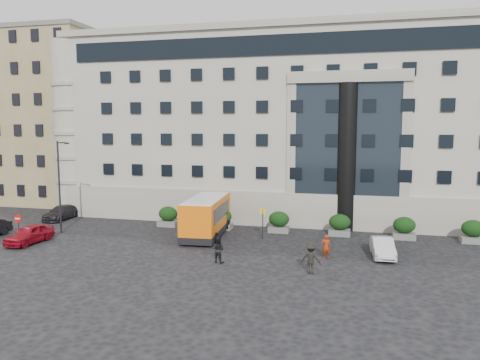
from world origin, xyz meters
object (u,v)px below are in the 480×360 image
object	(u,v)px
street_lamp	(60,183)
parked_car_c	(61,213)
hedge_e	(404,228)
red_truck	(136,192)
white_taxi	(383,247)
no_entry_sign	(18,223)
pedestrian_a	(326,247)
pedestrian_b	(218,249)
hedge_f	(473,231)
bus_stop_sign	(263,218)
hedge_b	(222,219)
minibus	(206,215)
parked_car_d	(81,206)
hedge_a	(168,216)
pedestrian_c	(311,258)
parked_car_a	(29,234)
hedge_c	(279,222)
hedge_d	(340,225)

from	to	relation	value
street_lamp	parked_car_c	xyz separation A→B (m)	(-3.65, 5.21, -3.69)
hedge_e	street_lamp	size ratio (longest dim) A/B	0.23
red_truck	white_taxi	bearing A→B (deg)	-24.17
no_entry_sign	pedestrian_a	distance (m)	23.98
street_lamp	pedestrian_b	size ratio (longest dim) A/B	4.40
hedge_f	bus_stop_sign	world-z (taller)	bus_stop_sign
hedge_b	minibus	world-z (taller)	minibus
hedge_b	parked_car_d	world-z (taller)	hedge_b
hedge_a	red_truck	world-z (taller)	red_truck
hedge_a	hedge_e	world-z (taller)	same
pedestrian_c	parked_car_a	bearing A→B (deg)	0.66
hedge_a	parked_car_a	bearing A→B (deg)	-133.50
hedge_f	white_taxi	bearing A→B (deg)	-140.79
parked_car_a	pedestrian_c	bearing A→B (deg)	-2.49
hedge_c	pedestrian_a	bearing A→B (deg)	-58.34
hedge_a	hedge_d	size ratio (longest dim) A/B	1.00
no_entry_sign	pedestrian_c	distance (m)	23.30
hedge_c	hedge_d	world-z (taller)	same
hedge_c	street_lamp	world-z (taller)	street_lamp
parked_car_d	pedestrian_c	distance (m)	30.53
street_lamp	minibus	xyz separation A→B (m)	(12.60, 1.93, -2.57)
hedge_d	pedestrian_c	world-z (taller)	pedestrian_c
street_lamp	parked_car_d	bearing A→B (deg)	113.63
red_truck	minibus	bearing A→B (deg)	-38.77
bus_stop_sign	no_entry_sign	xyz separation A→B (m)	(-18.50, -6.04, -0.08)
hedge_d	hedge_f	world-z (taller)	same
street_lamp	white_taxi	world-z (taller)	street_lamp
hedge_e	hedge_f	distance (m)	5.20
hedge_d	street_lamp	distance (m)	24.27
hedge_f	parked_car_d	bearing A→B (deg)	173.07
parked_car_c	pedestrian_b	bearing A→B (deg)	-29.36
hedge_f	red_truck	bearing A→B (deg)	164.29
parked_car_c	hedge_f	bearing A→B (deg)	-1.72
no_entry_sign	red_truck	size ratio (longest dim) A/B	0.38
parked_car_c	pedestrian_a	world-z (taller)	pedestrian_a
hedge_a	pedestrian_c	world-z (taller)	pedestrian_c
white_taxi	pedestrian_a	world-z (taller)	pedestrian_a
hedge_b	bus_stop_sign	xyz separation A→B (m)	(4.30, -2.80, 0.80)
hedge_e	bus_stop_sign	bearing A→B (deg)	-166.08
hedge_b	parked_car_c	distance (m)	16.80
minibus	pedestrian_a	size ratio (longest dim) A/B	4.65
street_lamp	parked_car_d	size ratio (longest dim) A/B	1.69
white_taxi	parked_car_a	bearing A→B (deg)	-178.33
no_entry_sign	hedge_f	bearing A→B (deg)	14.17
hedge_d	pedestrian_a	bearing A→B (deg)	-95.28
bus_stop_sign	pedestrian_a	xyz separation A→B (m)	(5.42, -4.53, -0.87)
hedge_d	hedge_e	distance (m)	5.20
hedge_f	hedge_a	bearing A→B (deg)	180.00
red_truck	parked_car_a	xyz separation A→B (m)	(-0.24, -18.18, -0.89)
hedge_f	minibus	bearing A→B (deg)	-172.35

